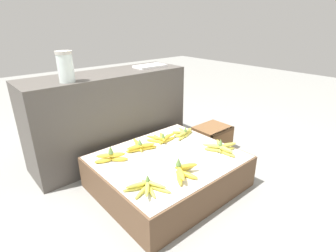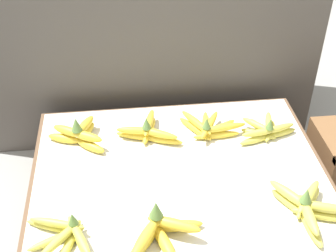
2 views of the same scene
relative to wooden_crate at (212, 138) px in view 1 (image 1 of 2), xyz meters
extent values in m
plane|color=gray|center=(-0.67, -0.16, -0.11)|extent=(10.00, 10.00, 0.00)
cube|color=brown|center=(-0.67, -0.16, 0.00)|extent=(0.94, 0.81, 0.23)
cube|color=silver|center=(-0.67, -0.16, 0.12)|extent=(0.91, 0.78, 0.00)
cube|color=#4C4742|center=(-0.72, 0.52, 0.25)|extent=(1.32, 0.41, 0.72)
cube|color=brown|center=(0.00, 0.00, 0.00)|extent=(0.30, 0.25, 0.22)
cube|color=#4E3520|center=(0.00, -0.11, 0.10)|extent=(0.30, 0.02, 0.02)
ellipsoid|color=gold|center=(-1.05, -0.33, 0.13)|extent=(0.16, 0.08, 0.02)
ellipsoid|color=gold|center=(-1.04, -0.37, 0.13)|extent=(0.16, 0.08, 0.02)
ellipsoid|color=gold|center=(-1.00, -0.39, 0.13)|extent=(0.07, 0.16, 0.02)
ellipsoid|color=gold|center=(-0.96, -0.41, 0.13)|extent=(0.08, 0.16, 0.02)
ellipsoid|color=gold|center=(-1.04, -0.34, 0.16)|extent=(0.16, 0.07, 0.02)
ellipsoid|color=gold|center=(-1.03, -0.39, 0.16)|extent=(0.12, 0.14, 0.02)
ellipsoid|color=gold|center=(-0.98, -0.39, 0.16)|extent=(0.08, 0.16, 0.02)
cone|color=#5B7F3D|center=(-0.99, -0.35, 0.19)|extent=(0.03, 0.03, 0.04)
ellipsoid|color=gold|center=(-0.81, -0.42, 0.14)|extent=(0.12, 0.14, 0.03)
ellipsoid|color=gold|center=(-0.75, -0.42, 0.14)|extent=(0.07, 0.15, 0.03)
ellipsoid|color=gold|center=(-0.71, -0.37, 0.14)|extent=(0.15, 0.03, 0.03)
ellipsoid|color=gold|center=(-0.80, -0.42, 0.17)|extent=(0.10, 0.14, 0.03)
ellipsoid|color=gold|center=(-0.72, -0.39, 0.17)|extent=(0.15, 0.09, 0.03)
cone|color=#5B7F3D|center=(-0.77, -0.37, 0.21)|extent=(0.04, 0.04, 0.05)
ellipsoid|color=gold|center=(-0.35, -0.41, 0.14)|extent=(0.04, 0.15, 0.03)
ellipsoid|color=gold|center=(-0.31, -0.37, 0.14)|extent=(0.15, 0.08, 0.03)
ellipsoid|color=gold|center=(-0.32, -0.32, 0.14)|extent=(0.12, 0.13, 0.03)
ellipsoid|color=gold|center=(-0.37, -0.32, 0.14)|extent=(0.11, 0.14, 0.03)
ellipsoid|color=gold|center=(-0.35, -0.39, 0.17)|extent=(0.03, 0.15, 0.03)
ellipsoid|color=gold|center=(-0.30, -0.37, 0.17)|extent=(0.15, 0.07, 0.03)
ellipsoid|color=gold|center=(-0.33, -0.32, 0.17)|extent=(0.12, 0.13, 0.03)
ellipsoid|color=gold|center=(-0.38, -0.31, 0.17)|extent=(0.11, 0.14, 0.03)
cone|color=#5B7F3D|center=(-0.35, -0.35, 0.20)|extent=(0.03, 0.03, 0.05)
ellipsoid|color=gold|center=(-0.96, 0.01, 0.14)|extent=(0.11, 0.10, 0.03)
ellipsoid|color=gold|center=(-0.97, 0.09, 0.14)|extent=(0.08, 0.12, 0.03)
ellipsoid|color=gold|center=(-1.05, 0.06, 0.14)|extent=(0.12, 0.07, 0.03)
ellipsoid|color=gold|center=(-0.96, 0.02, 0.17)|extent=(0.12, 0.08, 0.03)
ellipsoid|color=gold|center=(-0.97, 0.08, 0.17)|extent=(0.08, 0.12, 0.03)
ellipsoid|color=gold|center=(-1.03, 0.06, 0.17)|extent=(0.11, 0.09, 0.03)
cone|color=#5B7F3D|center=(-1.00, 0.04, 0.21)|extent=(0.04, 0.04, 0.05)
ellipsoid|color=gold|center=(-0.72, 0.02, 0.14)|extent=(0.15, 0.08, 0.03)
ellipsoid|color=gold|center=(-0.75, 0.07, 0.14)|extent=(0.07, 0.15, 0.03)
ellipsoid|color=gold|center=(-0.79, 0.05, 0.14)|extent=(0.15, 0.07, 0.03)
ellipsoid|color=gold|center=(-0.73, 0.02, 0.16)|extent=(0.15, 0.09, 0.03)
ellipsoid|color=gold|center=(-0.75, 0.09, 0.16)|extent=(0.06, 0.15, 0.03)
ellipsoid|color=gold|center=(-0.79, 0.04, 0.16)|extent=(0.16, 0.05, 0.03)
cone|color=#5B7F3D|center=(-0.76, 0.04, 0.20)|extent=(0.03, 0.03, 0.04)
ellipsoid|color=gold|center=(-0.53, 0.02, 0.14)|extent=(0.16, 0.03, 0.02)
ellipsoid|color=gold|center=(-0.51, 0.06, 0.14)|extent=(0.15, 0.11, 0.02)
ellipsoid|color=gold|center=(-0.55, 0.08, 0.14)|extent=(0.05, 0.16, 0.02)
ellipsoid|color=gold|center=(-0.59, 0.07, 0.14)|extent=(0.11, 0.15, 0.02)
ellipsoid|color=gold|center=(-0.50, 0.03, 0.16)|extent=(0.16, 0.05, 0.02)
ellipsoid|color=gold|center=(-0.54, 0.05, 0.16)|extent=(0.10, 0.15, 0.02)
ellipsoid|color=gold|center=(-0.59, 0.07, 0.16)|extent=(0.10, 0.15, 0.02)
cone|color=#5B7F3D|center=(-0.56, 0.02, 0.19)|extent=(0.03, 0.03, 0.04)
ellipsoid|color=gold|center=(-0.30, 0.01, 0.14)|extent=(0.13, 0.06, 0.02)
ellipsoid|color=gold|center=(-0.34, 0.03, 0.14)|extent=(0.08, 0.12, 0.02)
ellipsoid|color=gold|center=(-0.36, 0.04, 0.14)|extent=(0.06, 0.12, 0.02)
ellipsoid|color=gold|center=(-0.38, 0.01, 0.14)|extent=(0.12, 0.08, 0.02)
ellipsoid|color=gold|center=(-0.40, -0.02, 0.14)|extent=(0.13, 0.06, 0.02)
ellipsoid|color=gold|center=(-0.31, 0.01, 0.16)|extent=(0.12, 0.06, 0.02)
ellipsoid|color=gold|center=(-0.34, 0.05, 0.16)|extent=(0.05, 0.13, 0.02)
ellipsoid|color=gold|center=(-0.38, 0.03, 0.16)|extent=(0.10, 0.11, 0.02)
ellipsoid|color=gold|center=(-0.39, -0.01, 0.16)|extent=(0.13, 0.04, 0.02)
cone|color=#5B7F3D|center=(-0.35, 0.00, 0.19)|extent=(0.03, 0.03, 0.04)
cylinder|color=silver|center=(-1.08, 0.41, 0.70)|extent=(0.10, 0.10, 0.18)
cylinder|color=#B7B2A8|center=(-1.08, 0.41, 0.80)|extent=(0.11, 0.11, 0.02)
cube|color=white|center=(-0.30, 0.50, 0.62)|extent=(0.28, 0.15, 0.02)
camera|label=1|loc=(-1.72, -1.35, 1.00)|focal=28.00mm
camera|label=2|loc=(-0.83, -1.21, 1.13)|focal=50.00mm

